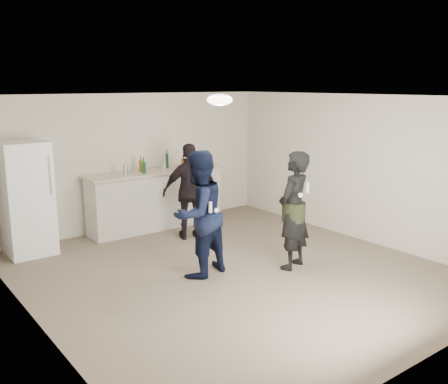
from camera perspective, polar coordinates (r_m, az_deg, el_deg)
floor at (r=7.33m, az=0.95°, el=-9.09°), size 6.00×6.00×0.00m
ceiling at (r=6.82m, az=1.03°, el=10.86°), size 6.00×6.00×0.00m
wall_back at (r=9.47m, az=-10.27°, el=3.47°), size 6.00×0.00×6.00m
wall_front at (r=5.03m, az=22.62°, el=-5.10°), size 6.00×0.00×6.00m
wall_left at (r=5.74m, az=-21.21°, el=-2.89°), size 0.00×6.00×6.00m
wall_right at (r=8.90m, az=15.10°, el=2.68°), size 0.00×6.00×6.00m
counter at (r=9.45m, az=-7.73°, el=-0.94°), size 2.60×0.56×1.05m
counter_top at (r=9.34m, az=-7.83°, el=2.31°), size 2.68×0.64×0.04m
fridge at (r=8.44m, az=-21.63°, el=-0.70°), size 0.70×0.70×1.80m
fridge_handle at (r=8.09m, az=-19.24°, el=1.84°), size 0.02×0.02×0.60m
ceiling_dome at (r=7.06m, az=-0.50°, el=10.50°), size 0.36×0.36×0.16m
shaker at (r=8.98m, az=-11.21°, el=2.47°), size 0.08×0.08×0.17m
man at (r=6.95m, az=-2.93°, el=-2.55°), size 1.00×0.85×1.78m
woman at (r=7.30m, az=7.97°, el=-2.11°), size 0.74×0.61×1.74m
camo_shorts at (r=7.31m, az=7.96°, el=-2.26°), size 0.34×0.34×0.28m
spectator at (r=8.66m, az=-3.80°, el=0.05°), size 1.06×0.75×1.68m
remote_man at (r=6.69m, az=-1.60°, el=-1.74°), size 0.04×0.04×0.15m
nunchuk_man at (r=6.80m, az=-0.92°, el=-2.11°), size 0.07×0.07×0.07m
remote_woman at (r=7.05m, az=9.49°, el=0.49°), size 0.04×0.04×0.15m
nunchuk_woman at (r=7.02m, az=8.72°, el=-0.37°), size 0.07×0.07×0.07m
bottle_cluster at (r=9.34m, az=-7.34°, el=3.12°), size 0.89×0.35×0.28m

